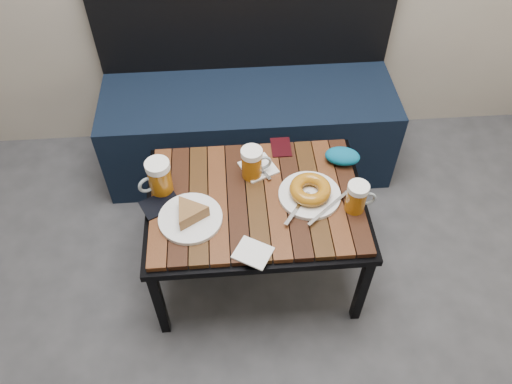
{
  "coord_description": "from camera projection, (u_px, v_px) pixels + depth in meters",
  "views": [
    {
      "loc": [
        0.01,
        -0.15,
        1.92
      ],
      "look_at": [
        0.11,
        1.08,
        0.5
      ],
      "focal_mm": 35.0,
      "sensor_mm": 36.0,
      "label": 1
    }
  ],
  "objects": [
    {
      "name": "plate_bagel",
      "position": [
        310.0,
        192.0,
        1.88
      ],
      "size": [
        0.28,
        0.27,
        0.07
      ],
      "color": "white",
      "rests_on": "cafe_table"
    },
    {
      "name": "cafe_table",
      "position": [
        256.0,
        204.0,
        1.93
      ],
      "size": [
        0.84,
        0.62,
        0.47
      ],
      "color": "black",
      "rests_on": "ground"
    },
    {
      "name": "knit_pouch",
      "position": [
        342.0,
        156.0,
        2.0
      ],
      "size": [
        0.16,
        0.12,
        0.06
      ],
      "primitive_type": "ellipsoid",
      "rotation": [
        0.0,
        0.0,
        -0.25
      ],
      "color": "#05538B",
      "rests_on": "cafe_table"
    },
    {
      "name": "passport_burgundy",
      "position": [
        281.0,
        147.0,
        2.07
      ],
      "size": [
        0.08,
        0.11,
        0.01
      ],
      "primitive_type": "cube",
      "rotation": [
        0.0,
        0.0,
        -0.0
      ],
      "color": "black",
      "rests_on": "cafe_table"
    },
    {
      "name": "beer_mug_left",
      "position": [
        159.0,
        177.0,
        1.86
      ],
      "size": [
        0.14,
        0.12,
        0.15
      ],
      "rotation": [
        0.0,
        0.0,
        3.61
      ],
      "color": "#9A550C",
      "rests_on": "cafe_table"
    },
    {
      "name": "napkin_right",
      "position": [
        253.0,
        253.0,
        1.72
      ],
      "size": [
        0.16,
        0.15,
        0.01
      ],
      "rotation": [
        0.0,
        0.0,
        -0.53
      ],
      "color": "white",
      "rests_on": "cafe_table"
    },
    {
      "name": "beer_mug_centre",
      "position": [
        252.0,
        163.0,
        1.92
      ],
      "size": [
        0.13,
        0.09,
        0.13
      ],
      "rotation": [
        0.0,
        0.0,
        0.19
      ],
      "color": "#9A550C",
      "rests_on": "cafe_table"
    },
    {
      "name": "bench",
      "position": [
        249.0,
        119.0,
        2.49
      ],
      "size": [
        1.4,
        0.5,
        0.95
      ],
      "color": "black",
      "rests_on": "ground"
    },
    {
      "name": "napkin_left",
      "position": [
        258.0,
        167.0,
        1.99
      ],
      "size": [
        0.17,
        0.17,
        0.01
      ],
      "rotation": [
        0.0,
        0.0,
        0.42
      ],
      "color": "white",
      "rests_on": "cafe_table"
    },
    {
      "name": "beer_mug_right",
      "position": [
        357.0,
        197.0,
        1.81
      ],
      "size": [
        0.11,
        0.08,
        0.13
      ],
      "rotation": [
        0.0,
        0.0,
        -0.0
      ],
      "color": "#9A550C",
      "rests_on": "cafe_table"
    },
    {
      "name": "passport_navy",
      "position": [
        161.0,
        204.0,
        1.87
      ],
      "size": [
        0.17,
        0.15,
        0.01
      ],
      "primitive_type": "cube",
      "rotation": [
        0.0,
        0.0,
        -1.11
      ],
      "color": "black",
      "rests_on": "cafe_table"
    },
    {
      "name": "plate_pie",
      "position": [
        190.0,
        215.0,
        1.8
      ],
      "size": [
        0.23,
        0.23,
        0.07
      ],
      "color": "white",
      "rests_on": "cafe_table"
    }
  ]
}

